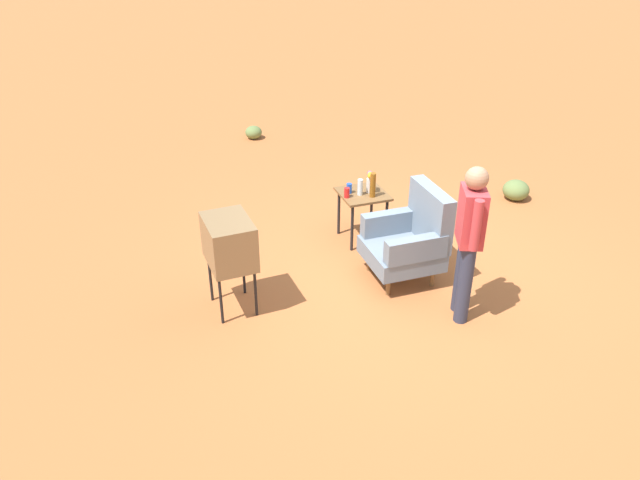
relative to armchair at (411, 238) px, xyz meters
name	(u,v)px	position (x,y,z in m)	size (l,w,h in m)	color
ground_plane	(409,280)	(0.08, -0.01, -0.50)	(60.00, 60.00, 0.00)	#AD6033
armchair	(411,238)	(0.00, 0.00, 0.00)	(0.78, 0.78, 1.06)	brown
side_table	(363,200)	(-0.98, -0.16, 0.05)	(0.56, 0.56, 0.64)	black
tv_on_stand	(229,243)	(-0.05, -1.99, 0.28)	(0.62, 0.48, 1.03)	black
person_standing	(469,235)	(0.84, 0.17, 0.44)	(0.53, 0.34, 1.64)	#2D3347
bottle_short_clear	(360,187)	(-0.94, -0.22, 0.24)	(0.06, 0.06, 0.20)	silver
soda_can_red	(347,193)	(-0.93, -0.39, 0.20)	(0.07, 0.07, 0.12)	red
soda_can_blue	(349,188)	(-1.03, -0.32, 0.20)	(0.07, 0.07, 0.12)	blue
bottle_tall_amber	(373,185)	(-0.85, -0.10, 0.29)	(0.07, 0.07, 0.30)	brown
flower_vase	(370,181)	(-0.97, -0.08, 0.29)	(0.14, 0.10, 0.27)	silver
shrub_near	(254,132)	(-5.03, -0.55, -0.38)	(0.30, 0.30, 0.23)	olive
shrub_mid	(516,190)	(-1.33, 2.36, -0.35)	(0.37, 0.37, 0.29)	olive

